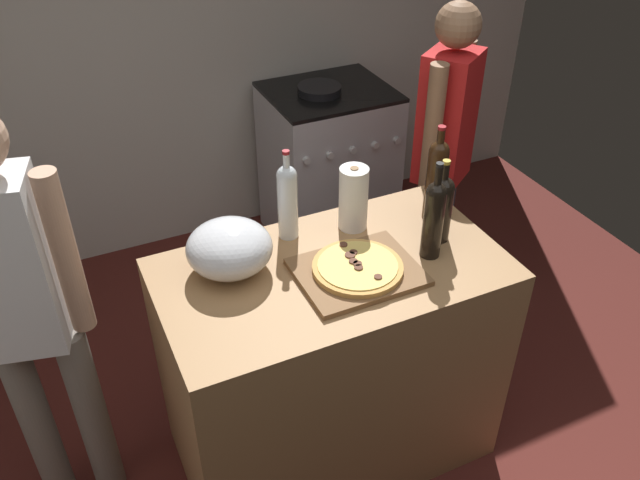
{
  "coord_description": "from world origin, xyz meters",
  "views": [
    {
      "loc": [
        -0.86,
        -0.89,
        2.3
      ],
      "look_at": [
        -0.08,
        0.78,
        0.98
      ],
      "focal_mm": 37.0,
      "sensor_mm": 36.0,
      "label": 1
    }
  ],
  "objects_px": {
    "mixing_bowl": "(229,248)",
    "wine_bottle_amber": "(441,206)",
    "pizza": "(358,267)",
    "person_in_red": "(443,153)",
    "paper_towel_roll": "(353,198)",
    "stove": "(328,166)",
    "wine_bottle_clear": "(287,199)",
    "person_in_stripes": "(27,309)",
    "wine_bottle_green": "(434,216)",
    "wine_bottle_dark": "(436,177)"
  },
  "relations": [
    {
      "from": "mixing_bowl",
      "to": "wine_bottle_amber",
      "type": "relative_size",
      "value": 0.91
    },
    {
      "from": "pizza",
      "to": "person_in_red",
      "type": "xyz_separation_m",
      "value": [
        0.77,
        0.64,
        -0.06
      ]
    },
    {
      "from": "paper_towel_roll",
      "to": "wine_bottle_amber",
      "type": "relative_size",
      "value": 0.78
    },
    {
      "from": "stove",
      "to": "wine_bottle_amber",
      "type": "bearing_deg",
      "value": -99.83
    },
    {
      "from": "pizza",
      "to": "wine_bottle_clear",
      "type": "bearing_deg",
      "value": 111.2
    },
    {
      "from": "mixing_bowl",
      "to": "person_in_stripes",
      "type": "distance_m",
      "value": 0.66
    },
    {
      "from": "pizza",
      "to": "wine_bottle_green",
      "type": "bearing_deg",
      "value": -1.52
    },
    {
      "from": "wine_bottle_clear",
      "to": "person_in_red",
      "type": "xyz_separation_m",
      "value": [
        0.89,
        0.34,
        -0.18
      ]
    },
    {
      "from": "wine_bottle_amber",
      "to": "person_in_stripes",
      "type": "height_order",
      "value": "person_in_stripes"
    },
    {
      "from": "paper_towel_roll",
      "to": "person_in_red",
      "type": "relative_size",
      "value": 0.16
    },
    {
      "from": "paper_towel_roll",
      "to": "wine_bottle_clear",
      "type": "xyz_separation_m",
      "value": [
        -0.24,
        0.05,
        0.03
      ]
    },
    {
      "from": "mixing_bowl",
      "to": "wine_bottle_clear",
      "type": "bearing_deg",
      "value": 22.2
    },
    {
      "from": "wine_bottle_dark",
      "to": "person_in_red",
      "type": "height_order",
      "value": "person_in_red"
    },
    {
      "from": "person_in_red",
      "to": "wine_bottle_amber",
      "type": "bearing_deg",
      "value": -125.57
    },
    {
      "from": "mixing_bowl",
      "to": "wine_bottle_green",
      "type": "xyz_separation_m",
      "value": [
        0.65,
        -0.21,
        0.07
      ]
    },
    {
      "from": "wine_bottle_green",
      "to": "person_in_red",
      "type": "relative_size",
      "value": 0.23
    },
    {
      "from": "mixing_bowl",
      "to": "paper_towel_roll",
      "type": "relative_size",
      "value": 1.17
    },
    {
      "from": "pizza",
      "to": "person_in_stripes",
      "type": "distance_m",
      "value": 1.06
    },
    {
      "from": "wine_bottle_dark",
      "to": "person_in_stripes",
      "type": "xyz_separation_m",
      "value": [
        -1.43,
        0.1,
        -0.18
      ]
    },
    {
      "from": "wine_bottle_amber",
      "to": "wine_bottle_dark",
      "type": "bearing_deg",
      "value": 65.31
    },
    {
      "from": "stove",
      "to": "wine_bottle_green",
      "type": "bearing_deg",
      "value": -102.34
    },
    {
      "from": "pizza",
      "to": "wine_bottle_green",
      "type": "height_order",
      "value": "wine_bottle_green"
    },
    {
      "from": "person_in_red",
      "to": "person_in_stripes",
      "type": "bearing_deg",
      "value": -168.81
    },
    {
      "from": "pizza",
      "to": "wine_bottle_green",
      "type": "distance_m",
      "value": 0.31
    },
    {
      "from": "wine_bottle_clear",
      "to": "mixing_bowl",
      "type": "bearing_deg",
      "value": -157.8
    },
    {
      "from": "mixing_bowl",
      "to": "person_in_red",
      "type": "height_order",
      "value": "person_in_red"
    },
    {
      "from": "stove",
      "to": "person_in_red",
      "type": "relative_size",
      "value": 0.61
    },
    {
      "from": "wine_bottle_clear",
      "to": "wine_bottle_green",
      "type": "distance_m",
      "value": 0.51
    },
    {
      "from": "wine_bottle_clear",
      "to": "person_in_red",
      "type": "relative_size",
      "value": 0.22
    },
    {
      "from": "mixing_bowl",
      "to": "wine_bottle_amber",
      "type": "xyz_separation_m",
      "value": [
        0.73,
        -0.14,
        0.05
      ]
    },
    {
      "from": "mixing_bowl",
      "to": "person_in_stripes",
      "type": "bearing_deg",
      "value": 172.37
    },
    {
      "from": "pizza",
      "to": "person_in_red",
      "type": "height_order",
      "value": "person_in_red"
    },
    {
      "from": "mixing_bowl",
      "to": "wine_bottle_green",
      "type": "height_order",
      "value": "wine_bottle_green"
    },
    {
      "from": "wine_bottle_amber",
      "to": "person_in_red",
      "type": "distance_m",
      "value": 0.73
    },
    {
      "from": "wine_bottle_dark",
      "to": "person_in_red",
      "type": "bearing_deg",
      "value": 51.82
    },
    {
      "from": "pizza",
      "to": "stove",
      "type": "relative_size",
      "value": 0.32
    },
    {
      "from": "wine_bottle_green",
      "to": "wine_bottle_clear",
      "type": "bearing_deg",
      "value": 141.63
    },
    {
      "from": "pizza",
      "to": "wine_bottle_green",
      "type": "xyz_separation_m",
      "value": [
        0.28,
        -0.01,
        0.13
      ]
    },
    {
      "from": "mixing_bowl",
      "to": "wine_bottle_amber",
      "type": "distance_m",
      "value": 0.74
    },
    {
      "from": "pizza",
      "to": "wine_bottle_dark",
      "type": "relative_size",
      "value": 0.81
    },
    {
      "from": "person_in_red",
      "to": "mixing_bowl",
      "type": "bearing_deg",
      "value": -158.95
    },
    {
      "from": "pizza",
      "to": "stove",
      "type": "distance_m",
      "value": 1.66
    },
    {
      "from": "wine_bottle_amber",
      "to": "stove",
      "type": "xyz_separation_m",
      "value": [
        0.24,
        1.4,
        -0.61
      ]
    },
    {
      "from": "pizza",
      "to": "person_in_stripes",
      "type": "height_order",
      "value": "person_in_stripes"
    },
    {
      "from": "pizza",
      "to": "wine_bottle_dark",
      "type": "bearing_deg",
      "value": 24.65
    },
    {
      "from": "pizza",
      "to": "person_in_stripes",
      "type": "bearing_deg",
      "value": 164.04
    },
    {
      "from": "wine_bottle_dark",
      "to": "wine_bottle_green",
      "type": "bearing_deg",
      "value": -124.79
    },
    {
      "from": "mixing_bowl",
      "to": "stove",
      "type": "relative_size",
      "value": 0.3
    },
    {
      "from": "person_in_stripes",
      "to": "wine_bottle_amber",
      "type": "bearing_deg",
      "value": -9.35
    },
    {
      "from": "mixing_bowl",
      "to": "wine_bottle_dark",
      "type": "bearing_deg",
      "value": -0.97
    }
  ]
}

